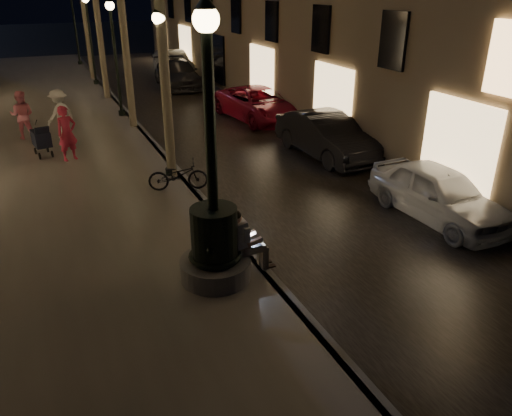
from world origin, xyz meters
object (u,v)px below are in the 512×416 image
car_third (259,104)px  pedestrian_red (67,133)px  fountain_lamppost (214,232)px  pedestrian_pink (22,115)px  car_rear (178,74)px  lamp_curb_a (163,72)px  car_second (326,136)px  car_fifth (173,63)px  seated_man_laptop (244,239)px  stroller (41,139)px  lamp_curb_d (74,18)px  car_front (439,193)px  bicycle (178,175)px  pedestrian_white (60,114)px  lamp_curb_c (89,27)px  lamp_curb_b (114,43)px

car_third → pedestrian_red: 8.58m
fountain_lamppost → pedestrian_pink: bearing=105.0°
fountain_lamppost → car_rear: bearing=76.1°
lamp_curb_a → car_third: bearing=45.5°
car_second → car_fifth: 18.19m
seated_man_laptop → car_second: size_ratio=0.30×
pedestrian_red → pedestrian_pink: bearing=90.7°
pedestrian_red → pedestrian_pink: 3.49m
stroller → car_second: bearing=-30.5°
pedestrian_pink → pedestrian_red: bearing=128.0°
lamp_curb_d → car_third: 19.40m
stroller → car_fifth: size_ratio=0.26×
car_rear → pedestrian_red: pedestrian_red is taller
seated_man_laptop → car_front: bearing=6.6°
lamp_curb_a → bicycle: lamp_curb_a is taller
pedestrian_white → car_front: bearing=87.6°
seated_man_laptop → car_fifth: size_ratio=0.30×
fountain_lamppost → lamp_curb_c: (0.70, 22.00, 2.02)m
bicycle → lamp_curb_c: bearing=15.8°
lamp_curb_c → pedestrian_pink: bearing=-111.1°
car_front → car_rear: bearing=91.8°
seated_man_laptop → car_second: (5.59, 6.05, -0.17)m
lamp_curb_a → lamp_curb_b: 8.00m
lamp_curb_b → car_second: (5.50, -7.95, -2.49)m
lamp_curb_b → car_front: (5.50, -13.35, -2.55)m
lamp_curb_c → car_fifth: lamp_curb_c is taller
fountain_lamppost → bicycle: size_ratio=3.16×
lamp_curb_a → bicycle: bearing=-94.5°
seated_man_laptop → car_second: seated_man_laptop is taller
car_front → car_third: 10.90m
lamp_curb_d → pedestrian_white: 18.80m
stroller → car_fifth: (8.55, 14.78, -0.04)m
car_fifth → bicycle: 20.20m
lamp_curb_b → car_second: lamp_curb_b is taller
car_third → fountain_lamppost: bearing=-123.6°
fountain_lamppost → bicycle: (0.60, 4.73, -0.58)m
lamp_curb_d → pedestrian_white: size_ratio=2.70×
pedestrian_pink → car_second: bearing=164.5°
car_rear → bicycle: size_ratio=3.08×
fountain_lamppost → lamp_curb_b: 14.16m
car_front → car_second: 5.41m
pedestrian_pink → bicycle: size_ratio=1.07×
car_third → bicycle: car_third is taller
lamp_curb_c → car_front: lamp_curb_c is taller
fountain_lamppost → car_third: (6.15, 11.55, -0.52)m
lamp_curb_b → car_fifth: 11.72m
car_front → car_rear: (-1.20, 19.54, 0.05)m
lamp_curb_c → pedestrian_red: 13.75m
car_second → pedestrian_pink: size_ratio=2.58×
car_front → pedestrian_white: pedestrian_white is taller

